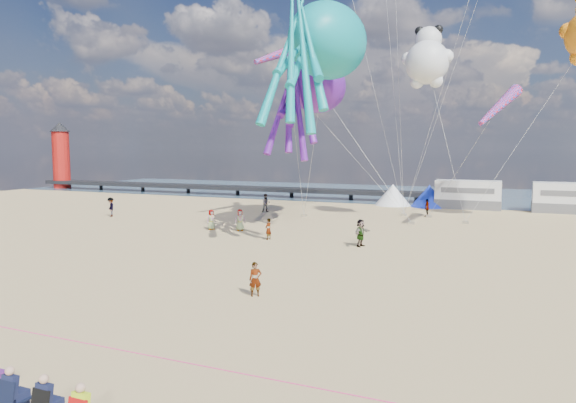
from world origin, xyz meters
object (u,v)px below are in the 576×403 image
Objects in this scene: tent_blue at (429,196)px; kite_panda at (427,62)px; sandbag_b at (411,223)px; sandbag_d at (429,216)px; sandbag_a at (304,216)px; beachgoer_6 at (240,220)px; spectator_row at (15,391)px; motorhome_1 at (569,198)px; beachgoer_3 at (427,208)px; beachgoer_5 at (268,229)px; kite_octopus_teal at (328,41)px; windsock_right at (291,86)px; tent_white at (393,195)px; motorhome_0 at (468,195)px; beachgoer_4 at (361,233)px; windsock_mid at (499,106)px; beachgoer_0 at (211,220)px; lighthouse at (61,160)px; sandbag_e at (404,215)px; sandbag_c at (466,222)px; standing_person at (255,279)px; beachgoer_1 at (266,203)px; kite_octopus_purple at (317,86)px; windsock_left at (286,52)px; beachgoer_2 at (111,207)px.

kite_panda is at bearing -84.47° from tent_blue.
sandbag_d is at bearing 81.35° from sandbag_b.
beachgoer_6 is at bearing -100.18° from sandbag_a.
sandbag_d is at bearing 84.08° from spectator_row.
motorhome_1 is 15.07m from beachgoer_3.
kite_octopus_teal is (3.10, 3.58, 13.32)m from beachgoer_5.
tent_blue is 0.75× the size of windsock_right.
sandbag_b is at bearing 155.87° from beachgoer_5.
sandbag_a is 12.10m from windsock_right.
windsock_right is at bearing -160.70° from sandbag_d.
motorhome_1 is at bearing 0.00° from tent_white.
beachgoer_4 is at bearing -101.20° from motorhome_0.
beachgoer_0 is at bearing -136.06° from windsock_mid.
beachgoer_4 is (57.04, -29.04, -3.60)m from lighthouse.
kite_octopus_teal is (-4.52, -21.52, 12.87)m from tent_blue.
sandbag_a is 0.09× the size of windsock_right.
sandbag_c is at bearing -27.52° from sandbag_e.
sandbag_e is (1.07, 29.29, -0.64)m from standing_person.
beachgoer_1 is at bearing -167.50° from windsock_mid.
motorhome_1 is 21.58m from kite_panda.
motorhome_1 is at bearing 6.59° from beachgoer_6.
windsock_mid is at bearing 73.91° from spectator_row.
kite_octopus_purple is 1.56× the size of windsock_left.
kite_octopus_teal is 1.06× the size of kite_octopus_purple.
motorhome_0 reaches higher than tent_white.
beachgoer_3 is 18.72m from beachgoer_6.
beachgoer_0 is at bearing 169.84° from kite_octopus_teal.
kite_octopus_purple is (-0.17, 10.46, 11.09)m from beachgoer_5.
motorhome_1 is 29.70m from windsock_right.
windsock_left is at bearing 101.69° from spectator_row.
beachgoer_3 is 0.92× the size of beachgoer_4.
tent_blue is 25.06m from beachgoer_4.
beachgoer_0 is 0.94× the size of beachgoer_6.
beachgoer_1 is 14.91m from beachgoer_2.
motorhome_1 is at bearing 35.72° from sandbag_d.
kite_octopus_teal is at bearing -80.44° from beachgoer_1.
windsock_left reaches higher than kite_octopus_purple.
kite_octopus_purple is at bearing 96.76° from kite_octopus_teal.
motorhome_0 is 3.63× the size of beachgoer_1.
sandbag_a is (-5.63, -13.05, -1.09)m from tent_white.
beachgoer_3 is at bearing 63.33° from windsock_left.
kite_octopus_purple is (-6.64, -6.04, 11.74)m from sandbag_e.
beachgoer_2 is 3.62× the size of sandbag_e.
motorhome_0 is 0.55× the size of kite_octopus_teal.
beachgoer_2 reaches higher than beachgoer_0.
beachgoer_0 reaches higher than sandbag_a.
standing_person is 3.02× the size of sandbag_d.
windsock_right is at bearing -64.36° from beachgoer_1.
beachgoer_5 is (50.37, -29.10, -3.75)m from lighthouse.
standing_person is at bearing -93.35° from tent_blue.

